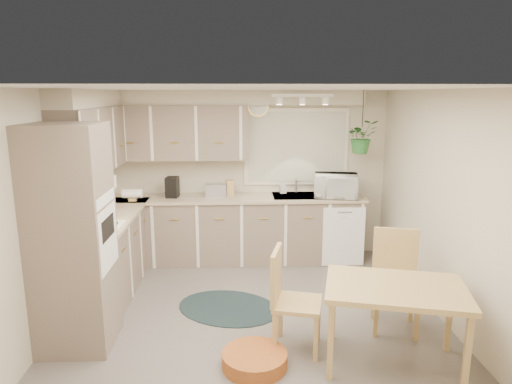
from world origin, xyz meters
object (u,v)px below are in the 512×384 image
dining_table (393,325)px  chair_back (396,282)px  chair_left (298,301)px  braided_rug (228,308)px  microwave (336,183)px  pet_bed (255,360)px

dining_table → chair_back: (0.23, 0.61, 0.13)m
chair_left → braided_rug: size_ratio=0.83×
chair_left → microwave: microwave is taller
chair_left → microwave: bearing=173.9°
chair_back → microwave: bearing=-70.6°
dining_table → microwave: microwave is taller
chair_back → braided_rug: bearing=-4.0°
dining_table → pet_bed: dining_table is taller
dining_table → braided_rug: (-1.46, 1.14, -0.37)m
microwave → braided_rug: bearing=-125.8°
braided_rug → microwave: 2.34m
braided_rug → chair_back: bearing=-17.1°
pet_bed → microwave: microwave is taller
chair_back → braided_rug: chair_back is taller
braided_rug → microwave: microwave is taller
chair_left → pet_bed: chair_left is taller
chair_back → chair_left: bearing=30.6°
braided_rug → microwave: bearing=43.6°
chair_back → braided_rug: 1.84m
chair_left → microwave: 2.49m
chair_left → chair_back: (1.03, 0.32, 0.02)m
microwave → chair_left: bearing=-99.4°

